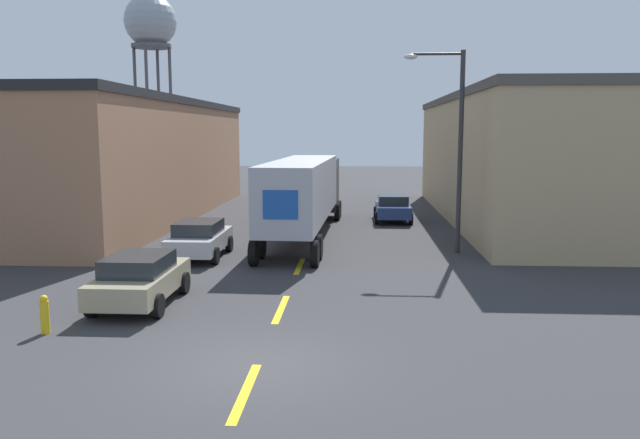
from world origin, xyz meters
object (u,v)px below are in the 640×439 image
object	(u,v)px
fire_hydrant	(45,314)
semi_truck	(306,189)
parked_car_left_far	(200,238)
water_tower	(151,26)
parked_car_right_far	(393,207)
parked_car_left_near	(140,278)
street_lamp	(454,138)

from	to	relation	value
fire_hydrant	semi_truck	bearing A→B (deg)	70.74
parked_car_left_far	water_tower	size ratio (longest dim) A/B	0.25
parked_car_right_far	water_tower	xyz separation A→B (m)	(-20.60, 21.27, 13.67)
parked_car_left_near	parked_car_right_far	size ratio (longest dim) A/B	1.00
semi_truck	street_lamp	world-z (taller)	street_lamp
semi_truck	water_tower	distance (m)	33.41
semi_truck	parked_car_right_far	distance (m)	7.16
parked_car_right_far	fire_hydrant	bearing A→B (deg)	-115.50
semi_truck	parked_car_left_far	world-z (taller)	semi_truck
semi_truck	fire_hydrant	distance (m)	16.25
parked_car_left_far	street_lamp	world-z (taller)	street_lamp
street_lamp	semi_truck	bearing A→B (deg)	148.59
parked_car_left_near	street_lamp	size ratio (longest dim) A/B	0.51
fire_hydrant	street_lamp	bearing A→B (deg)	43.95
parked_car_left_far	street_lamp	size ratio (longest dim) A/B	0.51
semi_truck	parked_car_left_near	size ratio (longest dim) A/B	3.74
semi_truck	parked_car_left_far	xyz separation A→B (m)	(-3.84, -5.55, -1.51)
parked_car_left_near	street_lamp	distance (m)	13.97
parked_car_left_near	water_tower	size ratio (longest dim) A/B	0.25
parked_car_left_far	street_lamp	distance (m)	11.14
parked_car_right_far	water_tower	bearing A→B (deg)	134.09
parked_car_left_near	fire_hydrant	distance (m)	3.13
parked_car_left_far	fire_hydrant	bearing A→B (deg)	-98.70
semi_truck	parked_car_right_far	world-z (taller)	semi_truck
parked_car_left_far	fire_hydrant	world-z (taller)	parked_car_left_far
semi_truck	water_tower	bearing A→B (deg)	123.13
parked_car_right_far	fire_hydrant	world-z (taller)	parked_car_right_far
parked_car_right_far	parked_car_left_far	xyz separation A→B (m)	(-8.35, -10.92, 0.00)
water_tower	street_lamp	world-z (taller)	water_tower
parked_car_left_near	fire_hydrant	size ratio (longest dim) A/B	4.26
water_tower	fire_hydrant	bearing A→B (deg)	-75.58
semi_truck	water_tower	xyz separation A→B (m)	(-16.10, 26.63, 12.16)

